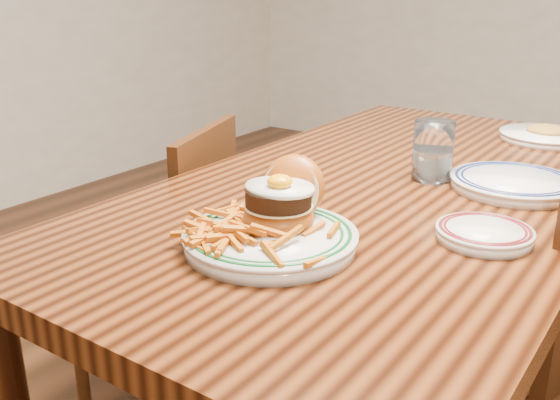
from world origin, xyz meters
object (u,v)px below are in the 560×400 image
Objects in this scene: table at (391,220)px; side_plate at (484,233)px; main_plate at (274,223)px; chair_left at (174,259)px.

side_plate is (0.27, -0.21, 0.10)m from table.
table is at bearing 74.88° from main_plate.
table is 0.65m from chair_left.
table is 0.35m from side_plate.
main_plate reaches higher than side_plate.
main_plate is at bearing -132.47° from side_plate.
chair_left is 0.94m from side_plate.
main_plate reaches higher than chair_left.
chair_left is (-0.61, -0.08, -0.23)m from table.
main_plate reaches higher than table.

